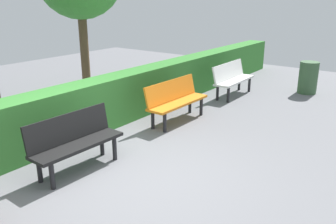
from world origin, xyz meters
TOP-DOWN VIEW (x-y plane):
  - ground_plane at (0.00, 0.00)m, footprint 19.63×19.63m
  - bench_white at (-4.98, -0.86)m, footprint 1.58×0.48m
  - bench_orange at (-2.45, -0.89)m, footprint 1.62×0.50m
  - bench_black at (0.23, -0.84)m, footprint 1.48×0.50m
  - hedge_row at (-1.12, -1.85)m, footprint 15.63×0.56m
  - trash_bin at (-6.41, 0.69)m, footprint 0.49×0.49m

SIDE VIEW (x-z plane):
  - ground_plane at x=0.00m, z-range 0.00..0.00m
  - trash_bin at x=-6.41m, z-range 0.00..0.85m
  - bench_black at x=0.23m, z-range 0.05..0.91m
  - bench_white at x=-4.98m, z-range 0.05..0.91m
  - bench_orange at x=-2.45m, z-range 0.05..0.91m
  - hedge_row at x=-1.12m, z-range 0.00..0.99m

